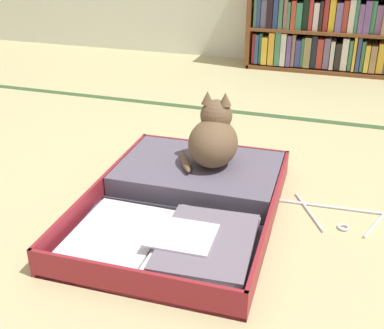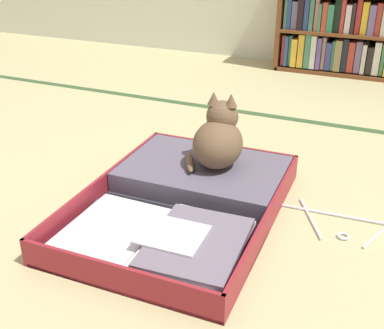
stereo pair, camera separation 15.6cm
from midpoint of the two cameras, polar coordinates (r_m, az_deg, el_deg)
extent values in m
plane|color=tan|center=(1.65, -3.20, -7.56)|extent=(10.00, 10.00, 0.00)
cube|color=#33512C|center=(2.68, 8.70, 5.93)|extent=(4.80, 0.05, 0.00)
cube|color=brown|center=(3.59, 11.97, 17.36)|extent=(0.03, 0.26, 0.80)
cube|color=brown|center=(3.59, 20.28, 9.98)|extent=(1.13, 0.26, 0.02)
cube|color=brown|center=(3.53, 20.95, 14.04)|extent=(1.10, 0.26, 0.02)
cube|color=#AD3033|center=(3.64, 12.22, 13.22)|extent=(0.02, 0.22, 0.21)
cube|color=#325086|center=(3.62, 12.57, 13.11)|extent=(0.02, 0.22, 0.20)
cube|color=#367465|center=(3.63, 13.01, 13.12)|extent=(0.02, 0.22, 0.21)
cube|color=yellow|center=(3.61, 13.47, 12.85)|extent=(0.04, 0.22, 0.19)
cube|color=gold|center=(3.59, 14.20, 13.01)|extent=(0.04, 0.22, 0.22)
cube|color=#437F60|center=(3.59, 14.91, 12.95)|extent=(0.04, 0.22, 0.23)
cube|color=silver|center=(3.58, 15.53, 12.81)|extent=(0.04, 0.22, 0.22)
cube|color=#684D97|center=(3.58, 16.13, 12.62)|extent=(0.03, 0.22, 0.21)
cube|color=#8F715F|center=(3.58, 16.65, 12.63)|extent=(0.02, 0.22, 0.22)
cube|color=#3C438C|center=(3.58, 17.14, 12.28)|extent=(0.04, 0.22, 0.18)
cube|color=#3A7659|center=(3.58, 17.63, 12.32)|extent=(0.02, 0.22, 0.19)
cube|color=#928254|center=(3.57, 18.16, 12.28)|extent=(0.04, 0.22, 0.20)
cube|color=#1A212E|center=(3.57, 18.89, 12.27)|extent=(0.04, 0.22, 0.21)
cube|color=#B6392C|center=(3.57, 19.52, 12.03)|extent=(0.04, 0.22, 0.20)
cube|color=slate|center=(3.57, 20.25, 11.97)|extent=(0.04, 0.22, 0.20)
cube|color=silver|center=(3.56, 20.82, 11.72)|extent=(0.03, 0.22, 0.19)
cube|color=#282420|center=(3.56, 21.43, 11.52)|extent=(0.04, 0.22, 0.18)
cube|color=silver|center=(3.56, 22.15, 11.67)|extent=(0.04, 0.22, 0.21)
cube|color=#448B5C|center=(3.56, 22.74, 11.50)|extent=(0.02, 0.22, 0.20)
cube|color=#497664|center=(3.58, 12.59, 16.96)|extent=(0.02, 0.22, 0.19)
cube|color=#2D4785|center=(3.58, 12.99, 17.04)|extent=(0.03, 0.22, 0.21)
cube|color=slate|center=(3.58, 13.55, 16.80)|extent=(0.04, 0.22, 0.18)
cube|color=black|center=(3.56, 14.21, 16.95)|extent=(0.04, 0.22, 0.22)
cube|color=navy|center=(3.56, 14.88, 16.86)|extent=(0.03, 0.22, 0.21)
cube|color=#44775B|center=(3.55, 15.43, 16.72)|extent=(0.03, 0.22, 0.21)
cube|color=#A06D62|center=(3.55, 15.97, 16.69)|extent=(0.02, 0.22, 0.21)
cube|color=#417E5D|center=(3.54, 16.30, 16.35)|extent=(0.02, 0.22, 0.18)
cube|color=#BB442F|center=(3.54, 16.81, 16.35)|extent=(0.03, 0.22, 0.19)
cube|color=#398563|center=(3.54, 17.42, 16.18)|extent=(0.04, 0.22, 0.18)
cube|color=black|center=(3.54, 18.19, 16.48)|extent=(0.04, 0.22, 0.22)
cube|color=#C23535|center=(3.53, 18.75, 16.33)|extent=(0.02, 0.22, 0.22)
cube|color=silver|center=(3.53, 19.28, 15.94)|extent=(0.04, 0.22, 0.18)
cube|color=#2A2120|center=(3.52, 19.83, 15.95)|extent=(0.02, 0.22, 0.19)
cube|color=#AB2C2F|center=(3.52, 20.38, 16.19)|extent=(0.03, 0.22, 0.23)
cube|color=yellow|center=(3.52, 21.00, 15.86)|extent=(0.04, 0.22, 0.20)
cube|color=slate|center=(3.51, 21.71, 15.60)|extent=(0.04, 0.22, 0.19)
cube|color=#B03931|center=(3.52, 22.38, 15.61)|extent=(0.03, 0.22, 0.20)
cube|color=maroon|center=(1.55, -1.79, -9.83)|extent=(0.64, 0.46, 0.01)
cube|color=maroon|center=(1.37, -5.62, -13.28)|extent=(0.63, 0.03, 0.10)
cube|color=maroon|center=(1.66, -11.71, -6.04)|extent=(0.02, 0.44, 0.10)
cube|color=maroon|center=(1.45, 9.69, -11.14)|extent=(0.02, 0.44, 0.10)
cube|color=#4D4F5F|center=(1.54, -1.80, -9.53)|extent=(0.62, 0.43, 0.01)
cube|color=maroon|center=(1.90, 3.71, -2.53)|extent=(0.64, 0.46, 0.01)
cube|color=maroon|center=(2.07, 5.72, 1.16)|extent=(0.63, 0.03, 0.10)
cube|color=maroon|center=(1.99, -4.74, 0.19)|extent=(0.02, 0.44, 0.10)
cube|color=maroon|center=(1.82, 13.04, -3.12)|extent=(0.02, 0.44, 0.10)
cube|color=#4D4F5F|center=(1.90, 3.72, -2.26)|extent=(0.62, 0.43, 0.01)
cylinder|color=black|center=(1.71, 1.26, -5.47)|extent=(0.61, 0.03, 0.02)
cube|color=#355469|center=(1.59, -6.98, -7.99)|extent=(0.29, 0.35, 0.02)
cube|color=white|center=(1.58, -6.71, -7.68)|extent=(0.27, 0.36, 0.01)
cube|color=gray|center=(1.50, 3.25, -10.20)|extent=(0.29, 0.36, 0.02)
cube|color=gray|center=(1.48, 3.24, -9.96)|extent=(0.27, 0.39, 0.01)
cube|color=silver|center=(1.48, 3.25, -9.48)|extent=(0.27, 0.38, 0.01)
cube|color=slate|center=(1.46, 3.60, -9.19)|extent=(0.29, 0.37, 0.02)
cube|color=white|center=(1.47, 0.70, -8.25)|extent=(0.20, 0.17, 0.01)
cube|color=#595364|center=(1.88, 3.75, -1.25)|extent=(0.61, 0.43, 0.08)
torus|color=white|center=(1.85, 3.91, -0.38)|extent=(0.10, 0.10, 0.01)
cylinder|color=black|center=(2.11, 1.09, 1.81)|extent=(0.02, 0.02, 0.09)
cylinder|color=black|center=(2.02, 10.33, 0.21)|extent=(0.02, 0.02, 0.09)
cube|color=green|center=(1.31, 1.47, -14.44)|extent=(0.04, 0.00, 0.03)
cube|color=white|center=(1.34, -2.33, -13.65)|extent=(0.04, 0.00, 0.02)
cube|color=red|center=(1.36, -4.56, -12.91)|extent=(0.04, 0.00, 0.02)
cube|color=green|center=(1.40, -8.54, -11.44)|extent=(0.04, 0.00, 0.02)
ellipsoid|color=brown|center=(1.82, 5.49, 2.33)|extent=(0.20, 0.23, 0.18)
ellipsoid|color=brown|center=(1.89, 5.91, 1.90)|extent=(0.13, 0.09, 0.10)
sphere|color=brown|center=(1.83, 6.02, 5.57)|extent=(0.12, 0.12, 0.12)
cone|color=brown|center=(1.79, 7.11, 7.44)|extent=(0.05, 0.05, 0.05)
cone|color=brown|center=(1.81, 5.04, 7.71)|extent=(0.05, 0.05, 0.05)
sphere|color=gold|center=(1.87, 7.07, 6.19)|extent=(0.02, 0.02, 0.02)
sphere|color=gold|center=(1.88, 5.76, 6.36)|extent=(0.02, 0.02, 0.02)
ellipsoid|color=brown|center=(1.84, 2.16, 0.24)|extent=(0.10, 0.16, 0.03)
cylinder|color=silver|center=(1.81, 20.01, -5.84)|extent=(0.47, 0.04, 0.01)
cylinder|color=silver|center=(1.77, 23.70, -7.27)|extent=(0.10, 0.24, 0.01)
cylinder|color=silver|center=(1.76, 16.16, -6.11)|extent=(0.13, 0.23, 0.01)
torus|color=silver|center=(1.70, 19.82, -7.97)|extent=(0.04, 0.04, 0.01)
camera|label=1|loc=(0.08, -87.33, 1.31)|focal=45.58mm
camera|label=2|loc=(0.08, 92.67, -1.31)|focal=45.58mm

